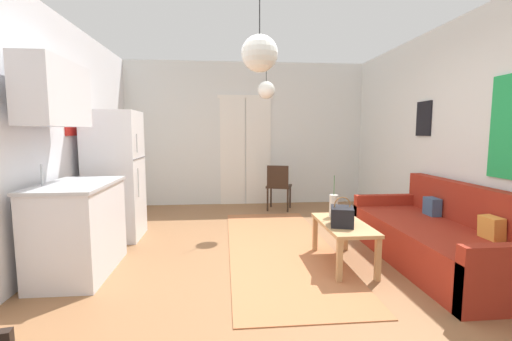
{
  "coord_description": "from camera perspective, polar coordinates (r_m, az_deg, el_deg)",
  "views": [
    {
      "loc": [
        -0.44,
        -3.19,
        1.41
      ],
      "look_at": [
        -0.02,
        1.3,
        0.9
      ],
      "focal_mm": 24.22,
      "sensor_mm": 36.0,
      "label": 1
    }
  ],
  "objects": [
    {
      "name": "wall_right",
      "position": [
        4.22,
        35.6,
        4.62
      ],
      "size": [
        0.12,
        7.17,
        2.72
      ],
      "color": "silver",
      "rests_on": "ground_plane"
    },
    {
      "name": "kitchen_counter",
      "position": [
        3.83,
        -27.97,
        -3.89
      ],
      "size": [
        0.64,
        1.07,
        2.07
      ],
      "color": "silver",
      "rests_on": "ground_plane"
    },
    {
      "name": "accent_chair",
      "position": [
        6.19,
        3.76,
        -2.32
      ],
      "size": [
        0.52,
        0.51,
        0.82
      ],
      "rotation": [
        0.0,
        0.0,
        2.83
      ],
      "color": "black",
      "rests_on": "ground_plane"
    },
    {
      "name": "bamboo_vase",
      "position": [
        4.0,
        12.69,
        -5.71
      ],
      "size": [
        0.1,
        0.1,
        0.47
      ],
      "color": "beige",
      "rests_on": "coffee_table"
    },
    {
      "name": "ground_plane",
      "position": [
        3.54,
        2.37,
        -17.93
      ],
      "size": [
        5.14,
        7.57,
        0.1
      ],
      "primitive_type": "cube",
      "color": "#8E603D"
    },
    {
      "name": "refrigerator",
      "position": [
        4.89,
        -22.24,
        -0.76
      ],
      "size": [
        0.66,
        0.65,
        1.68
      ],
      "color": "white",
      "rests_on": "ground_plane"
    },
    {
      "name": "couch",
      "position": [
        4.23,
        28.35,
        -10.01
      ],
      "size": [
        0.93,
        2.18,
        0.85
      ],
      "color": "maroon",
      "rests_on": "ground_plane"
    },
    {
      "name": "handbag",
      "position": [
        3.66,
        14.02,
        -7.31
      ],
      "size": [
        0.29,
        0.32,
        0.3
      ],
      "color": "black",
      "rests_on": "coffee_table"
    },
    {
      "name": "wall_back",
      "position": [
        6.74,
        -1.63,
        5.93
      ],
      "size": [
        4.74,
        0.13,
        2.72
      ],
      "color": "silver",
      "rests_on": "ground_plane"
    },
    {
      "name": "pendant_lamp_far",
      "position": [
        5.17,
        1.71,
        13.14
      ],
      "size": [
        0.25,
        0.25,
        0.84
      ],
      "color": "black"
    },
    {
      "name": "wall_left",
      "position": [
        3.71,
        -35.96,
        4.49
      ],
      "size": [
        0.12,
        7.17,
        2.72
      ],
      "color": "silver",
      "rests_on": "ground_plane"
    },
    {
      "name": "area_rug",
      "position": [
        4.32,
        3.97,
        -12.55
      ],
      "size": [
        1.23,
        3.41,
        0.01
      ],
      "primitive_type": "cube",
      "color": "#B26B42",
      "rests_on": "ground_plane"
    },
    {
      "name": "coffee_table",
      "position": [
        3.81,
        14.23,
        -9.34
      ],
      "size": [
        0.45,
        0.95,
        0.45
      ],
      "color": "tan",
      "rests_on": "ground_plane"
    },
    {
      "name": "pendant_lamp_near",
      "position": [
        2.52,
        0.59,
        18.78
      ],
      "size": [
        0.25,
        0.25,
        0.91
      ],
      "color": "black"
    }
  ]
}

